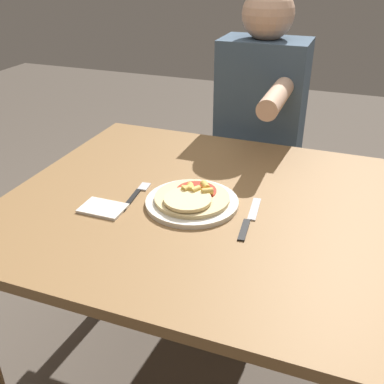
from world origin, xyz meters
name	(u,v)px	position (x,y,z in m)	size (l,w,h in m)	color
ground_plane	(205,377)	(0.00, 0.00, 0.00)	(8.00, 8.00, 0.00)	brown
dining_table	(208,231)	(0.00, 0.00, 0.64)	(1.15, 0.98, 0.74)	olive
plate	(192,202)	(-0.04, -0.03, 0.74)	(0.26, 0.26, 0.01)	silver
pizza	(192,197)	(-0.04, -0.04, 0.76)	(0.21, 0.21, 0.04)	#E0C689
fork	(136,194)	(-0.21, -0.04, 0.74)	(0.03, 0.18, 0.00)	black
knife	(249,219)	(0.13, -0.06, 0.74)	(0.03, 0.22, 0.00)	black
napkin	(103,208)	(-0.26, -0.15, 0.74)	(0.12, 0.08, 0.01)	silver
person_diner	(260,125)	(-0.01, 0.68, 0.73)	(0.34, 0.52, 1.26)	#2D2D38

